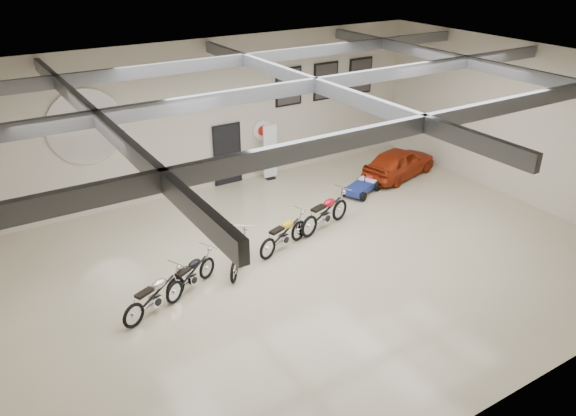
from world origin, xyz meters
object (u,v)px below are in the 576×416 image
motorcycle_yellow (283,234)px  go_kart (364,183)px  motorcycle_silver (154,295)px  vintage_car (399,162)px  motorcycle_gold (239,253)px  motorcycle_black (191,274)px  motorcycle_red (325,212)px  banner_stand (270,153)px

motorcycle_yellow → go_kart: size_ratio=1.06×
motorcycle_silver → vintage_car: bearing=-6.3°
motorcycle_silver → motorcycle_gold: 2.59m
motorcycle_silver → motorcycle_black: motorcycle_silver is taller
motorcycle_silver → motorcycle_red: motorcycle_red is taller
motorcycle_red → motorcycle_black: bearing=174.9°
motorcycle_silver → vintage_car: size_ratio=0.58×
motorcycle_black → vintage_car: bearing=-10.9°
banner_stand → motorcycle_gold: 6.11m
motorcycle_yellow → motorcycle_black: bearing=170.9°
motorcycle_black → motorcycle_red: bearing=-16.4°
motorcycle_red → go_kart: motorcycle_red is taller
motorcycle_red → vintage_car: size_ratio=0.65×
motorcycle_red → vintage_car: bearing=5.8°
go_kart → vintage_car: bearing=-10.8°
motorcycle_black → motorcycle_gold: size_ratio=1.00×
motorcycle_gold → banner_stand: bearing=1.9°
motorcycle_red → vintage_car: (4.60, 1.87, 0.00)m
vintage_car → motorcycle_black: bearing=93.1°
motorcycle_silver → motorcycle_gold: (2.51, 0.66, -0.02)m
motorcycle_yellow → vintage_car: (6.29, 2.29, 0.05)m
motorcycle_gold → motorcycle_yellow: (1.51, 0.26, 0.03)m
motorcycle_silver → motorcycle_gold: size_ratio=1.04×
go_kart → vintage_car: vintage_car is taller
go_kart → vintage_car: size_ratio=0.56×
banner_stand → motorcycle_gold: (-3.76, -4.79, -0.52)m
motorcycle_red → go_kart: (2.64, 1.44, -0.21)m
go_kart → motorcycle_silver: bearing=175.4°
motorcycle_silver → motorcycle_red: 5.87m
motorcycle_black → go_kart: size_ratio=0.99×
motorcycle_silver → vintage_car: (10.31, 3.20, 0.06)m
motorcycle_gold → motorcycle_yellow: size_ratio=0.93×
motorcycle_silver → motorcycle_yellow: size_ratio=0.97×
motorcycle_yellow → banner_stand: bearing=45.0°
banner_stand → motorcycle_yellow: bearing=-116.0°
motorcycle_silver → motorcycle_yellow: (4.02, 0.91, 0.01)m
motorcycle_black → vintage_car: vintage_car is taller
motorcycle_yellow → motorcycle_red: size_ratio=0.92×
banner_stand → motorcycle_black: banner_stand is taller
motorcycle_red → motorcycle_gold: bearing=175.7°
motorcycle_silver → motorcycle_gold: motorcycle_silver is taller
motorcycle_silver → go_kart: (8.35, 2.78, -0.16)m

